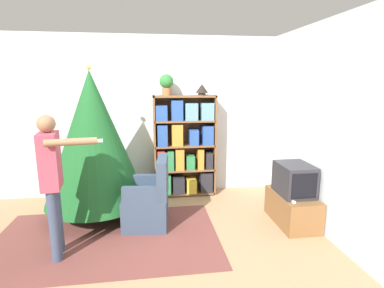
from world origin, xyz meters
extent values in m
plane|color=#9E7A56|center=(0.00, 0.00, 0.00)|extent=(14.00, 14.00, 0.00)
cube|color=silver|center=(0.00, 2.02, 1.30)|extent=(8.00, 0.10, 2.60)
cube|color=silver|center=(2.07, 0.00, 1.30)|extent=(0.10, 8.00, 2.60)
cube|color=brown|center=(-0.63, 0.43, 0.00)|extent=(2.68, 1.66, 0.01)
cube|color=brown|center=(-0.01, 1.79, 0.83)|extent=(0.03, 0.31, 1.65)
cube|color=brown|center=(0.97, 1.79, 0.83)|extent=(0.03, 0.31, 1.65)
cube|color=brown|center=(0.48, 1.79, 1.64)|extent=(1.01, 0.31, 0.03)
cube|color=brown|center=(0.48, 1.94, 0.83)|extent=(1.01, 0.01, 1.65)
cube|color=brown|center=(0.48, 1.79, 0.03)|extent=(0.98, 0.31, 0.03)
cube|color=#2D7A42|center=(0.13, 1.76, 0.20)|extent=(0.19, 0.26, 0.32)
cube|color=#232328|center=(0.36, 1.78, 0.18)|extent=(0.19, 0.29, 0.27)
cube|color=gold|center=(0.58, 1.78, 0.16)|extent=(0.16, 0.29, 0.22)
cube|color=#232328|center=(0.83, 1.75, 0.21)|extent=(0.20, 0.24, 0.33)
cube|color=brown|center=(0.48, 1.79, 0.44)|extent=(0.98, 0.31, 0.03)
cube|color=#B22D28|center=(0.08, 1.78, 0.61)|extent=(0.12, 0.29, 0.32)
cube|color=#2D7A42|center=(0.24, 1.75, 0.61)|extent=(0.10, 0.23, 0.32)
cube|color=orange|center=(0.38, 1.75, 0.62)|extent=(0.14, 0.23, 0.34)
cube|color=#2D7A42|center=(0.56, 1.77, 0.57)|extent=(0.13, 0.27, 0.23)
cube|color=orange|center=(0.73, 1.75, 0.62)|extent=(0.10, 0.24, 0.33)
cube|color=#232328|center=(0.87, 1.77, 0.59)|extent=(0.11, 0.28, 0.27)
cube|color=brown|center=(0.48, 1.79, 0.84)|extent=(0.98, 0.31, 0.03)
cube|color=#284C93|center=(0.11, 1.76, 1.03)|extent=(0.16, 0.26, 0.34)
cube|color=orange|center=(0.35, 1.76, 1.03)|extent=(0.17, 0.26, 0.34)
cube|color=#284C93|center=(0.62, 1.76, 0.98)|extent=(0.14, 0.26, 0.25)
cube|color=#284C93|center=(0.84, 1.76, 1.01)|extent=(0.17, 0.26, 0.31)
cube|color=brown|center=(0.48, 1.79, 1.25)|extent=(0.98, 0.31, 0.03)
cube|color=#284C93|center=(0.10, 1.76, 1.38)|extent=(0.18, 0.25, 0.24)
cube|color=#284C93|center=(0.35, 1.74, 1.42)|extent=(0.18, 0.22, 0.32)
cube|color=#5B899E|center=(0.58, 1.75, 1.40)|extent=(0.20, 0.24, 0.27)
cube|color=#5B899E|center=(0.83, 1.76, 1.40)|extent=(0.20, 0.26, 0.27)
cube|color=brown|center=(1.78, 0.53, 0.20)|extent=(0.45, 0.82, 0.41)
cube|color=#28282D|center=(1.78, 0.53, 0.61)|extent=(0.40, 0.53, 0.41)
cube|color=black|center=(1.78, 0.26, 0.61)|extent=(0.33, 0.01, 0.32)
cube|color=white|center=(1.64, 0.28, 0.42)|extent=(0.04, 0.12, 0.02)
cylinder|color=#4C3323|center=(-0.84, 1.12, 0.05)|extent=(0.36, 0.36, 0.10)
cylinder|color=brown|center=(-0.84, 1.12, 0.16)|extent=(0.08, 0.08, 0.12)
cone|color=#195123|center=(-0.84, 1.12, 1.12)|extent=(1.37, 1.37, 1.80)
sphere|color=gold|center=(-0.41, 0.73, 0.42)|extent=(0.06, 0.06, 0.06)
sphere|color=#335BB2|center=(-1.11, 0.92, 1.10)|extent=(0.07, 0.07, 0.07)
sphere|color=red|center=(-1.14, 1.03, 1.15)|extent=(0.04, 0.04, 0.04)
sphere|color=#B74C93|center=(-0.26, 1.10, 0.43)|extent=(0.05, 0.05, 0.05)
sphere|color=#335BB2|center=(-1.09, 1.54, 0.68)|extent=(0.05, 0.05, 0.05)
sphere|color=red|center=(-0.78, 1.29, 1.53)|extent=(0.06, 0.06, 0.06)
sphere|color=#E5CC4C|center=(-0.84, 1.12, 2.05)|extent=(0.07, 0.07, 0.07)
cube|color=#334256|center=(-0.16, 0.73, 0.21)|extent=(0.62, 0.62, 0.42)
cube|color=#334256|center=(0.06, 0.71, 0.67)|extent=(0.18, 0.57, 0.50)
cube|color=#334256|center=(-0.14, 0.97, 0.52)|extent=(0.51, 0.13, 0.20)
cube|color=#334256|center=(-0.19, 0.49, 0.52)|extent=(0.51, 0.13, 0.20)
cylinder|color=#38425B|center=(-1.12, 0.22, 0.39)|extent=(0.11, 0.11, 0.78)
cylinder|color=#38425B|center=(-1.09, 0.05, 0.39)|extent=(0.11, 0.11, 0.78)
cube|color=#AD4256|center=(-1.10, 0.13, 1.07)|extent=(0.22, 0.34, 0.59)
cylinder|color=#8C6647|center=(-1.13, 0.33, 1.04)|extent=(0.07, 0.07, 0.47)
cylinder|color=#8C6647|center=(-0.84, -0.03, 1.30)|extent=(0.49, 0.13, 0.07)
cube|color=white|center=(-0.60, 0.00, 1.30)|extent=(0.11, 0.05, 0.03)
sphere|color=#8C6647|center=(-1.10, 0.13, 1.46)|extent=(0.18, 0.18, 0.18)
cylinder|color=#935B38|center=(0.19, 1.79, 1.71)|extent=(0.14, 0.14, 0.12)
sphere|color=#2D7033|center=(0.19, 1.79, 1.87)|extent=(0.22, 0.22, 0.22)
cylinder|color=#473828|center=(0.76, 1.79, 1.67)|extent=(0.12, 0.12, 0.04)
cone|color=black|center=(0.76, 1.79, 1.76)|extent=(0.20, 0.20, 0.14)
cube|color=#284C93|center=(-0.39, 0.83, 0.02)|extent=(0.21, 0.16, 0.03)
cube|color=#232328|center=(-0.39, 0.83, 0.04)|extent=(0.20, 0.16, 0.02)
cube|color=#843889|center=(-0.39, 0.83, 0.06)|extent=(0.20, 0.18, 0.02)
cube|color=orange|center=(-0.39, 0.83, 0.09)|extent=(0.21, 0.17, 0.03)
camera|label=1|loc=(-0.08, -2.99, 1.86)|focal=28.00mm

